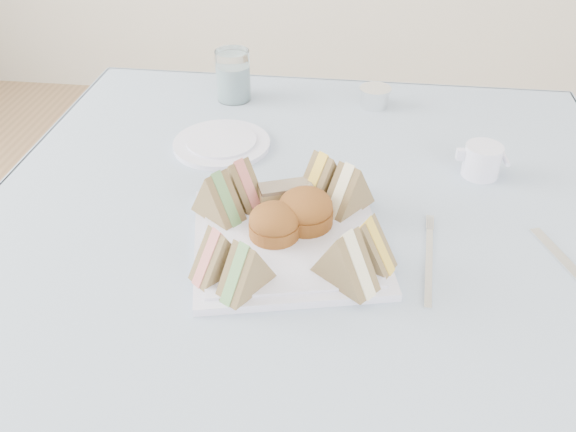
# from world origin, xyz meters

# --- Properties ---
(table) EXTENTS (0.90, 0.90, 0.74)m
(table) POSITION_xyz_m (0.00, 0.00, 0.37)
(table) COLOR brown
(table) RESTS_ON floor
(tablecloth) EXTENTS (1.02, 1.02, 0.01)m
(tablecloth) POSITION_xyz_m (0.00, 0.00, 0.74)
(tablecloth) COLOR #A0B3CE
(tablecloth) RESTS_ON table
(serving_plate) EXTENTS (0.32, 0.32, 0.01)m
(serving_plate) POSITION_xyz_m (-0.02, -0.08, 0.75)
(serving_plate) COLOR white
(serving_plate) RESTS_ON tablecloth
(sandwich_fl_a) EXTENTS (0.08, 0.08, 0.07)m
(sandwich_fl_a) POSITION_xyz_m (-0.10, -0.16, 0.79)
(sandwich_fl_a) COLOR #896F4D
(sandwich_fl_a) RESTS_ON serving_plate
(sandwich_fl_b) EXTENTS (0.07, 0.09, 0.07)m
(sandwich_fl_b) POSITION_xyz_m (-0.06, -0.19, 0.79)
(sandwich_fl_b) COLOR #896F4D
(sandwich_fl_b) RESTS_ON serving_plate
(sandwich_fr_a) EXTENTS (0.09, 0.07, 0.07)m
(sandwich_fr_a) POSITION_xyz_m (0.09, -0.12, 0.79)
(sandwich_fr_a) COLOR #896F4D
(sandwich_fr_a) RESTS_ON serving_plate
(sandwich_fr_b) EXTENTS (0.10, 0.09, 0.08)m
(sandwich_fr_b) POSITION_xyz_m (0.07, -0.16, 0.80)
(sandwich_fr_b) COLOR #896F4D
(sandwich_fr_b) RESTS_ON serving_plate
(sandwich_bl_a) EXTENTS (0.09, 0.08, 0.08)m
(sandwich_bl_a) POSITION_xyz_m (-0.13, -0.04, 0.80)
(sandwich_bl_a) COLOR #896F4D
(sandwich_bl_a) RESTS_ON serving_plate
(sandwich_bl_b) EXTENTS (0.09, 0.08, 0.07)m
(sandwich_bl_b) POSITION_xyz_m (-0.10, 0.00, 0.80)
(sandwich_bl_b) COLOR #896F4D
(sandwich_bl_b) RESTS_ON serving_plate
(sandwich_br_a) EXTENTS (0.08, 0.09, 0.08)m
(sandwich_br_a) POSITION_xyz_m (0.06, 0.01, 0.80)
(sandwich_br_a) COLOR #896F4D
(sandwich_br_a) RESTS_ON serving_plate
(sandwich_br_b) EXTENTS (0.09, 0.09, 0.08)m
(sandwich_br_b) POSITION_xyz_m (0.02, 0.03, 0.80)
(sandwich_br_b) COLOR #896F4D
(sandwich_br_b) RESTS_ON serving_plate
(scone_left) EXTENTS (0.09, 0.09, 0.05)m
(scone_left) POSITION_xyz_m (-0.04, -0.08, 0.78)
(scone_left) COLOR brown
(scone_left) RESTS_ON serving_plate
(scone_right) EXTENTS (0.11, 0.11, 0.05)m
(scone_right) POSITION_xyz_m (0.00, -0.04, 0.78)
(scone_right) COLOR brown
(scone_right) RESTS_ON serving_plate
(pastry_slice) EXTENTS (0.09, 0.06, 0.04)m
(pastry_slice) POSITION_xyz_m (-0.03, 0.00, 0.78)
(pastry_slice) COLOR tan
(pastry_slice) RESTS_ON serving_plate
(side_plate) EXTENTS (0.23, 0.23, 0.01)m
(side_plate) POSITION_xyz_m (-0.17, 0.19, 0.75)
(side_plate) COLOR white
(side_plate) RESTS_ON tablecloth
(water_glass) EXTENTS (0.08, 0.08, 0.10)m
(water_glass) POSITION_xyz_m (-0.19, 0.39, 0.80)
(water_glass) COLOR white
(water_glass) RESTS_ON tablecloth
(tea_strainer) EXTENTS (0.07, 0.07, 0.04)m
(tea_strainer) POSITION_xyz_m (0.10, 0.39, 0.76)
(tea_strainer) COLOR silver
(tea_strainer) RESTS_ON tablecloth
(fork) EXTENTS (0.02, 0.17, 0.00)m
(fork) POSITION_xyz_m (0.18, -0.10, 0.75)
(fork) COLOR silver
(fork) RESTS_ON tablecloth
(creamer_jug) EXTENTS (0.07, 0.07, 0.05)m
(creamer_jug) POSITION_xyz_m (0.28, 0.15, 0.77)
(creamer_jug) COLOR white
(creamer_jug) RESTS_ON tablecloth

